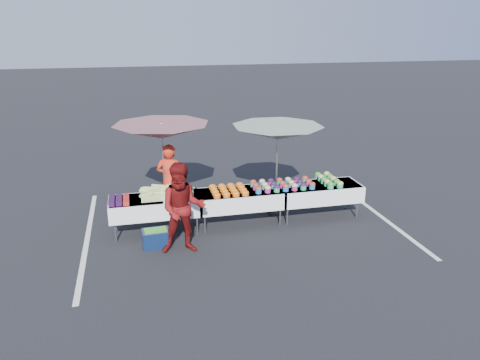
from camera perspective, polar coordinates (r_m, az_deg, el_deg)
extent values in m
plane|color=black|center=(10.26, 0.00, -5.30)|extent=(80.00, 80.00, 0.00)
cube|color=silver|center=(10.09, -18.11, -6.70)|extent=(0.10, 5.00, 0.00)
cube|color=silver|center=(11.37, 15.94, -3.60)|extent=(0.10, 5.00, 0.00)
cube|color=white|center=(9.76, -10.35, -2.27)|extent=(1.80, 0.75, 0.04)
cube|color=white|center=(9.82, -10.30, -3.14)|extent=(1.86, 0.81, 0.36)
cylinder|color=slate|center=(9.70, -14.92, -6.18)|extent=(0.04, 0.04, 0.39)
cylinder|color=slate|center=(10.24, -14.87, -4.83)|extent=(0.04, 0.04, 0.39)
cylinder|color=slate|center=(9.76, -5.24, -5.44)|extent=(0.04, 0.04, 0.39)
cylinder|color=slate|center=(10.30, -5.71, -4.14)|extent=(0.04, 0.04, 0.39)
cube|color=white|center=(9.99, 0.00, -1.47)|extent=(1.80, 0.75, 0.04)
cube|color=white|center=(10.05, 0.00, -2.32)|extent=(1.86, 0.81, 0.36)
cylinder|color=slate|center=(9.78, -4.31, -5.36)|extent=(0.04, 0.04, 0.39)
cylinder|color=slate|center=(10.31, -4.83, -4.06)|extent=(0.04, 0.04, 0.39)
cylinder|color=slate|center=(10.13, 4.92, -4.50)|extent=(0.04, 0.04, 0.39)
cylinder|color=slate|center=(10.65, 3.94, -3.29)|extent=(0.04, 0.04, 0.39)
cube|color=white|center=(10.52, 9.59, -0.68)|extent=(1.80, 0.75, 0.04)
cube|color=white|center=(10.58, 9.54, -1.50)|extent=(1.86, 0.81, 0.36)
cylinder|color=slate|center=(10.18, 5.78, -4.41)|extent=(0.04, 0.04, 0.39)
cylinder|color=slate|center=(10.69, 4.77, -3.22)|extent=(0.04, 0.04, 0.39)
cylinder|color=slate|center=(10.79, 14.07, -3.53)|extent=(0.04, 0.04, 0.39)
cylinder|color=slate|center=(11.28, 12.73, -2.44)|extent=(0.04, 0.04, 0.39)
cube|color=black|center=(9.50, -15.40, -2.87)|extent=(0.12, 0.12, 0.08)
cube|color=black|center=(9.63, -15.38, -2.57)|extent=(0.12, 0.12, 0.08)
cube|color=black|center=(9.76, -15.36, -2.28)|extent=(0.12, 0.12, 0.08)
cube|color=black|center=(9.89, -15.34, -2.00)|extent=(0.12, 0.12, 0.08)
cube|color=black|center=(9.49, -14.55, -2.81)|extent=(0.12, 0.12, 0.08)
cube|color=black|center=(9.62, -14.55, -2.51)|extent=(0.12, 0.12, 0.08)
cube|color=black|center=(9.75, -14.54, -2.22)|extent=(0.12, 0.12, 0.08)
cube|color=black|center=(9.89, -14.53, -1.94)|extent=(0.12, 0.12, 0.08)
cube|color=maroon|center=(9.49, -13.71, -2.75)|extent=(0.12, 0.12, 0.08)
cube|color=maroon|center=(9.62, -13.71, -2.45)|extent=(0.12, 0.12, 0.08)
cube|color=maroon|center=(9.75, -13.72, -2.16)|extent=(0.12, 0.12, 0.08)
cube|color=maroon|center=(9.88, -13.72, -1.88)|extent=(0.12, 0.12, 0.08)
cube|color=#A7BA5F|center=(9.79, -8.94, -1.57)|extent=(1.05, 0.55, 0.14)
cylinder|color=#A7BA5F|center=(9.95, -7.27, -0.95)|extent=(0.27, 0.09, 0.10)
cylinder|color=#A7BA5F|center=(9.78, -11.20, -1.07)|extent=(0.27, 0.14, 0.07)
cylinder|color=#A7BA5F|center=(9.65, -8.27, -0.91)|extent=(0.27, 0.14, 0.09)
cylinder|color=#A7BA5F|center=(9.79, -11.44, -1.42)|extent=(0.27, 0.15, 0.10)
cylinder|color=#A7BA5F|center=(9.70, -9.98, -1.24)|extent=(0.27, 0.15, 0.08)
cylinder|color=#A7BA5F|center=(9.79, -9.21, -0.83)|extent=(0.27, 0.10, 0.10)
cylinder|color=#A7BA5F|center=(9.67, -9.16, -1.08)|extent=(0.27, 0.07, 0.08)
cylinder|color=#A7BA5F|center=(9.59, -9.65, -1.57)|extent=(0.27, 0.14, 0.09)
cylinder|color=#A7BA5F|center=(9.93, -9.98, -0.71)|extent=(0.27, 0.12, 0.08)
cylinder|color=#A7BA5F|center=(9.90, -6.37, -0.92)|extent=(0.27, 0.16, 0.08)
cylinder|color=#A7BA5F|center=(9.71, -10.79, -1.21)|extent=(0.27, 0.11, 0.07)
cylinder|color=#A7BA5F|center=(9.56, -9.35, -1.88)|extent=(0.27, 0.10, 0.07)
cylinder|color=#A7BA5F|center=(9.90, -8.42, -0.63)|extent=(0.27, 0.12, 0.08)
cylinder|color=#A7BA5F|center=(9.54, -11.44, -1.77)|extent=(0.27, 0.15, 0.08)
cylinder|color=#A7BA5F|center=(9.77, -10.99, -0.98)|extent=(0.27, 0.10, 0.08)
cylinder|color=#A7BA5F|center=(9.73, -7.72, -1.12)|extent=(0.27, 0.16, 0.10)
cylinder|color=#A7BA5F|center=(9.66, -10.60, -1.02)|extent=(0.27, 0.12, 0.09)
cylinder|color=#A7BA5F|center=(9.55, -7.24, -1.19)|extent=(0.27, 0.09, 0.07)
cylinder|color=#A7BA5F|center=(9.61, -6.87, -1.48)|extent=(0.27, 0.10, 0.09)
cylinder|color=#A7BA5F|center=(9.67, -7.43, -1.46)|extent=(0.27, 0.12, 0.09)
cube|color=white|center=(9.48, -8.45, -2.51)|extent=(0.30, 0.25, 0.05)
cylinder|color=#D36017|center=(9.61, -2.82, -2.03)|extent=(0.15, 0.15, 0.05)
ellipsoid|color=orange|center=(9.60, -2.82, -1.80)|extent=(0.15, 0.15, 0.08)
cylinder|color=#D36017|center=(9.78, -3.01, -1.67)|extent=(0.15, 0.15, 0.05)
ellipsoid|color=orange|center=(9.76, -3.01, -1.45)|extent=(0.15, 0.15, 0.08)
cylinder|color=#D36017|center=(9.95, -3.19, -1.32)|extent=(0.15, 0.15, 0.05)
ellipsoid|color=orange|center=(9.93, -3.20, -1.10)|extent=(0.15, 0.15, 0.08)
cylinder|color=#D36017|center=(10.11, -3.37, -0.98)|extent=(0.15, 0.15, 0.05)
ellipsoid|color=orange|center=(10.10, -3.38, -0.76)|extent=(0.15, 0.15, 0.08)
cylinder|color=#D36017|center=(9.65, -1.65, -1.93)|extent=(0.15, 0.15, 0.05)
ellipsoid|color=orange|center=(9.63, -1.65, -1.71)|extent=(0.15, 0.15, 0.08)
cylinder|color=#D36017|center=(9.81, -1.86, -1.58)|extent=(0.15, 0.15, 0.05)
ellipsoid|color=orange|center=(9.80, -1.86, -1.36)|extent=(0.15, 0.15, 0.08)
cylinder|color=#D36017|center=(9.98, -2.06, -1.23)|extent=(0.15, 0.15, 0.05)
ellipsoid|color=orange|center=(9.97, -2.06, -1.01)|extent=(0.15, 0.15, 0.08)
cylinder|color=#D36017|center=(10.15, -2.26, -0.89)|extent=(0.15, 0.15, 0.05)
ellipsoid|color=orange|center=(10.13, -2.26, -0.68)|extent=(0.15, 0.15, 0.08)
cylinder|color=#D36017|center=(9.69, -0.49, -1.84)|extent=(0.15, 0.15, 0.05)
ellipsoid|color=orange|center=(9.67, -0.49, -1.62)|extent=(0.15, 0.15, 0.08)
cylinder|color=#D36017|center=(9.85, -0.72, -1.48)|extent=(0.15, 0.15, 0.05)
ellipsoid|color=orange|center=(9.84, -0.72, -1.27)|extent=(0.15, 0.15, 0.08)
cylinder|color=#D36017|center=(10.02, -0.94, -1.14)|extent=(0.15, 0.15, 0.05)
ellipsoid|color=orange|center=(10.00, -0.94, -0.92)|extent=(0.15, 0.15, 0.08)
cylinder|color=#D36017|center=(10.18, -1.16, -0.81)|extent=(0.15, 0.15, 0.05)
ellipsoid|color=orange|center=(10.17, -1.16, -0.59)|extent=(0.15, 0.15, 0.08)
cylinder|color=#D36017|center=(9.73, 0.66, -1.75)|extent=(0.15, 0.15, 0.05)
ellipsoid|color=orange|center=(9.72, 0.66, -1.53)|extent=(0.15, 0.15, 0.08)
cylinder|color=#D36017|center=(9.89, 0.41, -1.39)|extent=(0.15, 0.15, 0.05)
ellipsoid|color=orange|center=(9.88, 0.41, -1.18)|extent=(0.15, 0.15, 0.08)
cylinder|color=#D36017|center=(10.06, 0.17, -1.05)|extent=(0.15, 0.15, 0.05)
ellipsoid|color=orange|center=(10.04, 0.17, -0.84)|extent=(0.15, 0.15, 0.08)
cylinder|color=#D36017|center=(10.22, -0.06, -0.72)|extent=(0.15, 0.15, 0.05)
ellipsoid|color=orange|center=(10.21, -0.06, -0.51)|extent=(0.15, 0.15, 0.08)
cylinder|color=#2463AA|center=(9.85, 2.28, -1.35)|extent=(0.13, 0.13, 0.10)
ellipsoid|color=maroon|center=(9.83, 2.28, -1.02)|extent=(0.14, 0.14, 0.10)
cylinder|color=#A82474|center=(10.05, 1.94, -0.94)|extent=(0.13, 0.13, 0.10)
ellipsoid|color=maroon|center=(10.03, 1.95, -0.61)|extent=(0.14, 0.14, 0.10)
cylinder|color=#279D66|center=(10.25, 1.63, -0.54)|extent=(0.13, 0.13, 0.10)
ellipsoid|color=maroon|center=(10.23, 1.63, -0.22)|extent=(0.14, 0.14, 0.10)
cylinder|color=#A82474|center=(9.90, 3.39, -1.26)|extent=(0.13, 0.13, 0.10)
ellipsoid|color=tan|center=(9.88, 3.40, -0.93)|extent=(0.14, 0.14, 0.10)
cylinder|color=#279D66|center=(10.10, 3.04, -0.85)|extent=(0.13, 0.13, 0.10)
ellipsoid|color=tan|center=(10.08, 3.05, -0.53)|extent=(0.14, 0.14, 0.10)
cylinder|color=#2463AA|center=(10.30, 2.70, -0.45)|extent=(0.13, 0.13, 0.10)
ellipsoid|color=tan|center=(10.28, 2.71, -0.14)|extent=(0.14, 0.14, 0.10)
cylinder|color=#279D66|center=(9.96, 4.50, -1.17)|extent=(0.13, 0.13, 0.10)
ellipsoid|color=#26112E|center=(9.94, 4.51, -0.85)|extent=(0.14, 0.14, 0.10)
cylinder|color=#2463AA|center=(10.15, 4.13, -0.76)|extent=(0.13, 0.13, 0.10)
ellipsoid|color=#26112E|center=(10.13, 4.13, -0.44)|extent=(0.14, 0.14, 0.10)
cylinder|color=#A82474|center=(10.35, 3.77, -0.37)|extent=(0.13, 0.13, 0.10)
ellipsoid|color=#26112E|center=(10.33, 3.77, -0.05)|extent=(0.14, 0.14, 0.10)
cylinder|color=#2463AA|center=(10.02, 5.59, -1.08)|extent=(0.13, 0.13, 0.10)
ellipsoid|color=maroon|center=(10.00, 5.60, -0.76)|extent=(0.14, 0.14, 0.10)
cylinder|color=#A82474|center=(10.21, 5.20, -0.68)|extent=(0.13, 0.13, 0.10)
ellipsoid|color=maroon|center=(10.19, 5.21, -0.36)|extent=(0.14, 0.14, 0.10)
cylinder|color=#279D66|center=(10.41, 4.82, -0.29)|extent=(0.13, 0.13, 0.10)
ellipsoid|color=maroon|center=(10.39, 4.83, 0.03)|extent=(0.14, 0.14, 0.10)
cylinder|color=#A82474|center=(10.08, 6.67, -0.99)|extent=(0.13, 0.13, 0.10)
ellipsoid|color=tan|center=(10.06, 6.68, -0.67)|extent=(0.14, 0.14, 0.10)
cylinder|color=#279D66|center=(10.27, 6.26, -0.59)|extent=(0.13, 0.13, 0.10)
ellipsoid|color=tan|center=(10.25, 6.27, -0.27)|extent=(0.14, 0.14, 0.10)
cylinder|color=#2463AA|center=(10.47, 5.86, -0.21)|extent=(0.13, 0.13, 0.10)
ellipsoid|color=tan|center=(10.45, 5.87, 0.11)|extent=(0.14, 0.14, 0.10)
cylinder|color=#279D66|center=(10.15, 7.73, -0.90)|extent=(0.13, 0.13, 0.10)
ellipsoid|color=#26112E|center=(10.13, 7.75, -0.58)|extent=(0.14, 0.14, 0.10)
cylinder|color=#2463AA|center=(10.34, 7.30, -0.51)|extent=(0.13, 0.13, 0.10)
ellipsoid|color=#26112E|center=(10.32, 7.32, -0.19)|extent=(0.14, 0.14, 0.10)
cylinder|color=#A82474|center=(10.53, 6.89, -0.13)|extent=(0.13, 0.13, 0.10)
ellipsoid|color=#26112E|center=(10.52, 6.91, 0.18)|extent=(0.14, 0.14, 0.10)
cylinder|color=#2463AA|center=(10.22, 8.78, -0.81)|extent=(0.13, 0.13, 0.10)
ellipsoid|color=maroon|center=(10.20, 8.80, -0.50)|extent=(0.14, 0.14, 0.10)
cylinder|color=#A82474|center=(10.41, 8.34, -0.42)|extent=(0.13, 0.13, 0.10)
ellipsoid|color=maroon|center=(10.39, 8.35, -0.11)|extent=(0.14, 0.14, 0.10)
cylinder|color=#279D66|center=(10.60, 7.91, -0.05)|extent=(0.13, 0.13, 0.10)
ellipsoid|color=maroon|center=(10.58, 7.92, 0.26)|extent=(0.14, 0.14, 0.10)
cylinder|color=#279D66|center=(10.32, 10.96, -0.80)|extent=(0.14, 0.14, 0.08)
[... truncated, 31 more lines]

